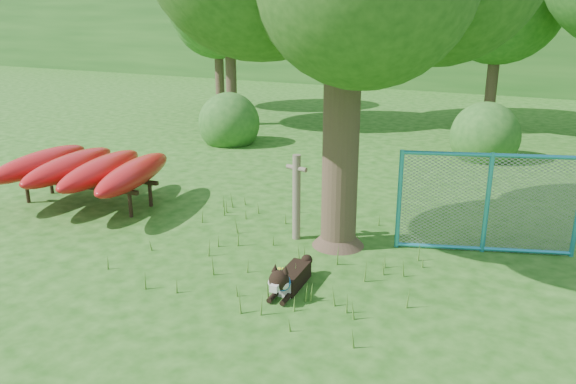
% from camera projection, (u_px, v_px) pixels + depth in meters
% --- Properties ---
extents(ground, '(80.00, 80.00, 0.00)m').
position_uv_depth(ground, '(238.00, 278.00, 8.14)').
color(ground, '#194D0F').
rests_on(ground, ground).
extents(wooden_post, '(0.40, 0.16, 1.47)m').
position_uv_depth(wooden_post, '(296.00, 195.00, 9.34)').
color(wooden_post, '#655B4C').
rests_on(wooden_post, ground).
extents(kayak_rack, '(3.59, 3.20, 0.99)m').
position_uv_depth(kayak_rack, '(85.00, 168.00, 11.06)').
color(kayak_rack, black).
rests_on(kayak_rack, ground).
extents(husky_dog, '(0.36, 1.19, 0.53)m').
position_uv_depth(husky_dog, '(289.00, 279.00, 7.70)').
color(husky_dog, black).
rests_on(husky_dog, ground).
extents(fence_section, '(2.66, 0.99, 2.72)m').
position_uv_depth(fence_section, '(487.00, 203.00, 8.81)').
color(fence_section, '#2796BA').
rests_on(fence_section, ground).
extents(wildflower_clump, '(0.09, 0.09, 0.20)m').
position_uv_depth(wildflower_clump, '(280.00, 270.00, 8.04)').
color(wildflower_clump, '#4A7C28').
rests_on(wildflower_clump, ground).
extents(bg_tree_f, '(3.60, 3.60, 5.55)m').
position_uv_depth(bg_tree_f, '(217.00, 12.00, 21.96)').
color(bg_tree_f, '#3C2D21').
rests_on(bg_tree_f, ground).
extents(shrub_left, '(1.80, 1.80, 1.80)m').
position_uv_depth(shrub_left, '(230.00, 143.00, 16.68)').
color(shrub_left, '#23581C').
rests_on(shrub_left, ground).
extents(shrub_mid, '(1.80, 1.80, 1.80)m').
position_uv_depth(shrub_mid, '(483.00, 158.00, 14.89)').
color(shrub_mid, '#23581C').
rests_on(shrub_mid, ground).
extents(wooded_hillside, '(80.00, 12.00, 6.00)m').
position_uv_depth(wooded_hillside, '(507.00, 27.00, 30.96)').
color(wooded_hillside, '#23581C').
rests_on(wooded_hillside, ground).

